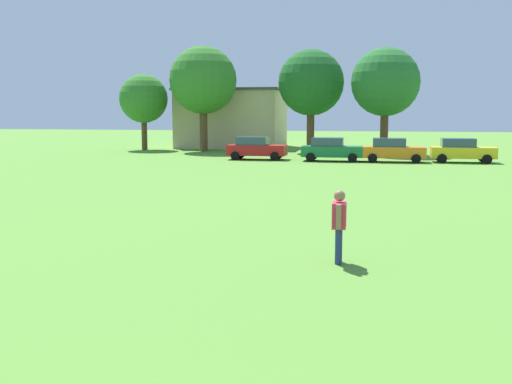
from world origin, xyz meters
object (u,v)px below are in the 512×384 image
parked_car_orange_2 (393,150)px  tree_right (311,83)px  parked_car_green_1 (331,149)px  tree_far_left (144,99)px  tree_left (203,80)px  parked_car_red_0 (256,148)px  adult_bystander (339,220)px  parked_car_yellow_3 (462,150)px  tree_far_right (385,82)px

parked_car_orange_2 → tree_right: tree_right is taller
parked_car_green_1 → tree_right: bearing=104.9°
parked_car_green_1 → parked_car_orange_2: size_ratio=1.00×
tree_far_left → tree_left: 6.25m
parked_car_red_0 → parked_car_orange_2: (9.85, -0.35, 0.00)m
parked_car_green_1 → parked_car_orange_2: bearing=0.4°
tree_far_left → tree_left: bearing=-9.0°
tree_left → adult_bystander: bearing=-69.4°
adult_bystander → parked_car_red_0: bearing=-166.3°
tree_far_left → tree_left: tree_left is taller
adult_bystander → parked_car_orange_2: size_ratio=0.40×
adult_bystander → parked_car_orange_2: (1.94, 29.44, -0.16)m
parked_car_green_1 → parked_car_yellow_3: same height
tree_far_left → tree_far_right: 21.84m
parked_car_red_0 → parked_car_green_1: same height
parked_car_orange_2 → tree_right: size_ratio=0.49×
tree_right → tree_far_right: (6.27, -1.50, -0.07)m
parked_car_orange_2 → parked_car_yellow_3: size_ratio=1.00×
parked_car_orange_2 → tree_far_right: (-0.54, 7.87, 5.05)m
adult_bystander → parked_car_yellow_3: size_ratio=0.40×
adult_bystander → parked_car_green_1: adult_bystander is taller
parked_car_yellow_3 → tree_far_right: (-5.22, 7.36, 5.05)m
parked_car_yellow_3 → tree_right: size_ratio=0.49×
adult_bystander → tree_left: (-14.35, 38.17, 5.23)m
tree_right → parked_car_orange_2: bearing=-54.0°
parked_car_red_0 → parked_car_yellow_3: 14.53m
parked_car_green_1 → tree_far_right: bearing=64.6°
tree_far_left → parked_car_orange_2: bearing=-23.5°
tree_right → tree_left: bearing=-176.1°
parked_car_red_0 → tree_right: size_ratio=0.49×
tree_far_left → tree_far_right: size_ratio=0.79×
parked_car_red_0 → parked_car_yellow_3: bearing=0.6°
parked_car_yellow_3 → tree_right: (-11.49, 8.86, 5.11)m
tree_left → tree_right: tree_left is taller
tree_far_right → tree_left: bearing=176.9°
adult_bystander → parked_car_orange_2: 29.51m
tree_left → parked_car_orange_2: bearing=-28.2°
tree_left → parked_car_green_1: bearing=-36.1°
parked_car_red_0 → tree_far_left: (-12.42, 9.32, 3.82)m
parked_car_orange_2 → parked_car_yellow_3: same height
parked_car_orange_2 → parked_car_yellow_3: 4.71m
adult_bystander → parked_car_yellow_3: adult_bystander is taller
parked_car_red_0 → tree_far_right: bearing=38.9°
parked_car_red_0 → tree_right: tree_right is taller
parked_car_yellow_3 → tree_far_right: bearing=125.4°
tree_left → tree_far_right: 15.78m
tree_left → parked_car_red_0: bearing=-52.4°
parked_car_orange_2 → tree_far_right: bearing=93.9°
parked_car_red_0 → adult_bystander: bearing=-75.1°
parked_car_green_1 → tree_far_right: 10.10m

